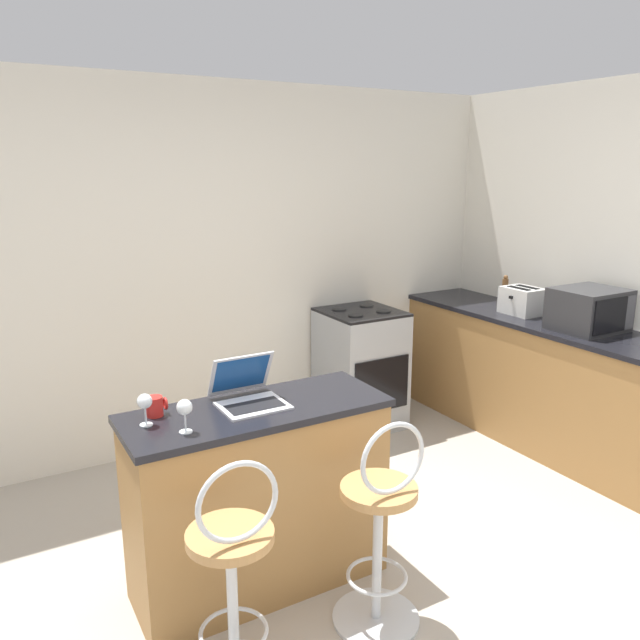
% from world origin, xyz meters
% --- Properties ---
extents(wall_back, '(12.00, 0.06, 2.60)m').
position_xyz_m(wall_back, '(0.00, 2.41, 1.30)').
color(wall_back, silver).
rests_on(wall_back, ground_plane).
extents(breakfast_bar, '(1.24, 0.48, 0.94)m').
position_xyz_m(breakfast_bar, '(-0.34, 0.67, 0.47)').
color(breakfast_bar, '#9E703D').
rests_on(breakfast_bar, ground_plane).
extents(counter_right, '(0.61, 2.91, 0.94)m').
position_xyz_m(counter_right, '(2.17, 0.94, 0.47)').
color(counter_right, '#9E703D').
rests_on(counter_right, ground_plane).
extents(bar_stool_near, '(0.40, 0.40, 1.01)m').
position_xyz_m(bar_stool_near, '(-0.68, 0.15, 0.47)').
color(bar_stool_near, silver).
rests_on(bar_stool_near, ground_plane).
extents(bar_stool_far, '(0.40, 0.40, 1.01)m').
position_xyz_m(bar_stool_far, '(0.01, 0.15, 0.47)').
color(bar_stool_far, silver).
rests_on(bar_stool_far, ground_plane).
extents(laptop, '(0.30, 0.32, 0.23)m').
position_xyz_m(laptop, '(-0.35, 0.74, 0.99)').
color(laptop, silver).
rests_on(laptop, breakfast_bar).
extents(microwave, '(0.45, 0.39, 0.29)m').
position_xyz_m(microwave, '(2.19, 0.82, 1.08)').
color(microwave, '#2D2D30').
rests_on(microwave, counter_right).
extents(toaster, '(0.25, 0.28, 0.20)m').
position_xyz_m(toaster, '(2.17, 1.38, 1.04)').
color(toaster, silver).
rests_on(toaster, counter_right).
extents(stove_range, '(0.57, 0.59, 0.94)m').
position_xyz_m(stove_range, '(1.17, 2.07, 0.47)').
color(stove_range, '#9EA3A8').
rests_on(stove_range, ground_plane).
extents(wine_glass_tall, '(0.07, 0.07, 0.14)m').
position_xyz_m(wine_glass_tall, '(-0.84, 0.72, 1.04)').
color(wine_glass_tall, silver).
rests_on(wine_glass_tall, breakfast_bar).
extents(mug_red, '(0.09, 0.07, 0.09)m').
position_xyz_m(mug_red, '(-0.77, 0.80, 0.98)').
color(mug_red, red).
rests_on(mug_red, breakfast_bar).
extents(wine_glass_short, '(0.07, 0.07, 0.15)m').
position_xyz_m(wine_glass_short, '(-0.71, 0.56, 1.04)').
color(wine_glass_short, silver).
rests_on(wine_glass_short, breakfast_bar).
extents(pepper_mill, '(0.05, 0.05, 0.24)m').
position_xyz_m(pepper_mill, '(2.29, 1.68, 1.05)').
color(pepper_mill, brown).
rests_on(pepper_mill, counter_right).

